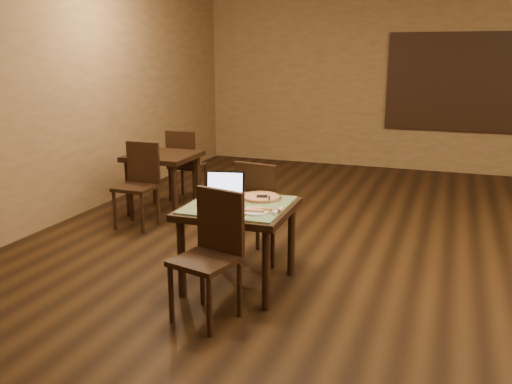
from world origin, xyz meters
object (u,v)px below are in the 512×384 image
at_px(tiled_table, 239,215).
at_px(chair_main_near, 212,248).
at_px(other_table_b_chair_near, 139,179).
at_px(laptop, 222,192).
at_px(chair_main_far, 261,206).
at_px(pizza_pan, 261,198).
at_px(other_table_b, 163,164).
at_px(other_table_b_chair_far, 185,161).

xyz_separation_m(tiled_table, chair_main_near, (0.02, -0.61, -0.08)).
bearing_deg(tiled_table, chair_main_near, -88.99).
height_order(tiled_table, other_table_b_chair_near, other_table_b_chair_near).
xyz_separation_m(chair_main_near, laptop, (-0.22, 0.72, 0.25)).
bearing_deg(laptop, chair_main_far, 57.48).
distance_m(pizza_pan, other_table_b_chair_near, 2.16).
height_order(chair_main_near, other_table_b, chair_main_near).
distance_m(chair_main_far, other_table_b_chair_near, 1.88).
relative_size(laptop, other_table_b, 0.47).
xyz_separation_m(pizza_pan, other_table_b, (-1.91, 1.58, -0.12)).
relative_size(tiled_table, laptop, 2.37).
relative_size(tiled_table, chair_main_near, 0.92).
height_order(chair_main_far, other_table_b_chair_near, chair_main_far).
distance_m(chair_main_near, other_table_b, 3.03).
bearing_deg(other_table_b, chair_main_near, -53.84).
bearing_deg(other_table_b, chair_main_far, -34.77).
bearing_deg(other_table_b_chair_far, other_table_b_chair_near, 89.46).
bearing_deg(chair_main_near, pizza_pan, 97.32).
relative_size(chair_main_near, other_table_b, 1.23).
height_order(tiled_table, other_table_b, other_table_b).
bearing_deg(pizza_pan, other_table_b_chair_far, 131.37).
distance_m(chair_main_far, laptop, 0.59).
relative_size(chair_main_far, other_table_b, 1.23).
xyz_separation_m(laptop, pizza_pan, (0.32, 0.13, -0.06)).
bearing_deg(other_table_b_chair_near, tiled_table, -35.12).
bearing_deg(other_table_b, other_table_b_chair_far, 89.46).
bearing_deg(laptop, chair_main_near, -85.25).
bearing_deg(other_table_b_chair_far, tiled_table, 126.14).
bearing_deg(other_table_b, tiled_table, -45.99).
relative_size(chair_main_far, laptop, 2.60).
distance_m(laptop, other_table_b_chair_near, 1.97).
xyz_separation_m(laptop, other_table_b_chair_near, (-1.59, 1.13, -0.26)).
bearing_deg(other_table_b_chair_far, laptop, 124.14).
relative_size(chair_main_near, other_table_b_chair_near, 1.02).
relative_size(pizza_pan, other_table_b_chair_near, 0.39).
bearing_deg(chair_main_far, other_table_b_chair_far, -35.94).
height_order(chair_main_far, pizza_pan, chair_main_far).
bearing_deg(chair_main_near, tiled_table, 105.91).
xyz_separation_m(pizza_pan, other_table_b_chair_near, (-1.91, 1.00, -0.20)).
bearing_deg(chair_main_far, tiled_table, 100.79).
bearing_deg(chair_main_far, pizza_pan, 119.37).
distance_m(laptop, other_table_b, 2.34).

